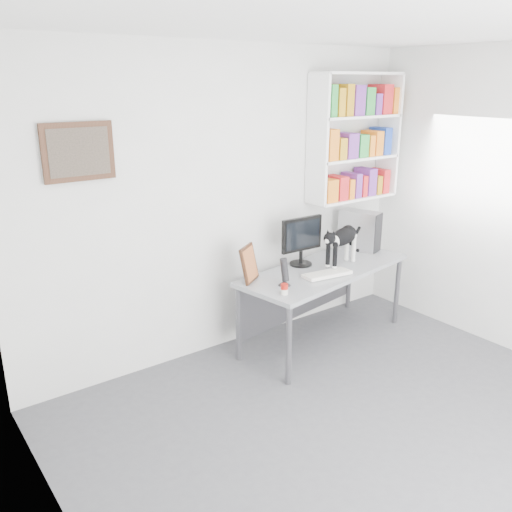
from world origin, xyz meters
The scene contains 11 objects.
room centered at (0.00, 0.00, 1.35)m, with size 4.01×4.01×2.70m.
bookshelf centered at (1.40, 1.85, 1.85)m, with size 1.03×0.28×1.24m, color white.
wall_art centered at (-1.30, 1.97, 1.90)m, with size 0.52×0.04×0.42m, color #442516.
desk centered at (0.72, 1.49, 0.37)m, with size 1.76×0.69×0.73m, color gray.
monitor centered at (0.60, 1.69, 0.97)m, with size 0.44×0.21×0.47m, color black.
keyboard centered at (0.59, 1.33, 0.75)m, with size 0.44×0.17×0.03m, color white.
pc_tower centered at (1.40, 1.72, 0.93)m, with size 0.18×0.40×0.40m, color #BABAC0.
speaker centered at (0.14, 1.37, 0.86)m, with size 0.11×0.11×0.25m, color black.
leaning_print centered at (-0.04, 1.64, 0.90)m, with size 0.26×0.10×0.32m, color #442516.
soup_can centered at (0.01, 1.21, 0.78)m, with size 0.06×0.06×0.09m, color #A9170E.
cat centered at (0.89, 1.45, 0.92)m, with size 0.61×0.16×0.37m, color black, non-canonical shape.
Camera 1 is at (-2.60, -1.93, 2.39)m, focal length 38.00 mm.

